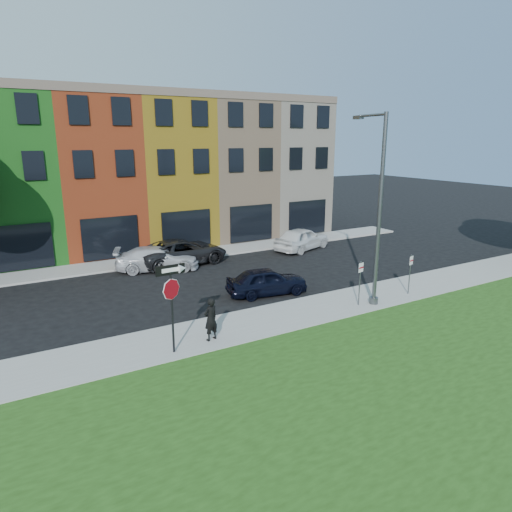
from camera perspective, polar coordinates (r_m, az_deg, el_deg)
ground at (r=18.03m, az=11.18°, el=-10.26°), size 120.00×120.00×0.00m
sidewalk_near at (r=21.31m, az=9.96°, el=-6.06°), size 40.00×3.00×0.12m
sidewalk_far at (r=29.26m, az=-13.20°, el=-0.53°), size 40.00×2.40×0.12m
rowhouse_block at (r=34.49m, az=-15.97°, el=9.86°), size 30.00×10.12×10.00m
stop_sign at (r=15.90m, az=-10.54°, el=-4.34°), size 1.05×0.11×3.21m
man at (r=17.19m, az=-5.68°, el=-7.85°), size 0.83×0.74×1.66m
sedan_near at (r=22.36m, az=1.37°, el=-3.16°), size 2.86×4.48×1.35m
parked_car_silver at (r=27.03m, az=-12.25°, el=-0.33°), size 4.78×5.91×1.38m
parked_car_dark at (r=28.01m, az=-9.27°, el=0.53°), size 3.70×6.14×1.56m
parked_car_white at (r=31.43m, az=5.75°, el=2.17°), size 4.68×5.72×1.56m
street_lamp at (r=20.81m, az=14.88°, el=5.45°), size 0.73×2.56×8.41m
parking_sign_a at (r=20.92m, az=12.89°, el=-2.67°), size 0.32×0.11×2.07m
parking_sign_b at (r=23.14m, az=18.73°, el=-1.58°), size 0.31×0.13×1.95m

